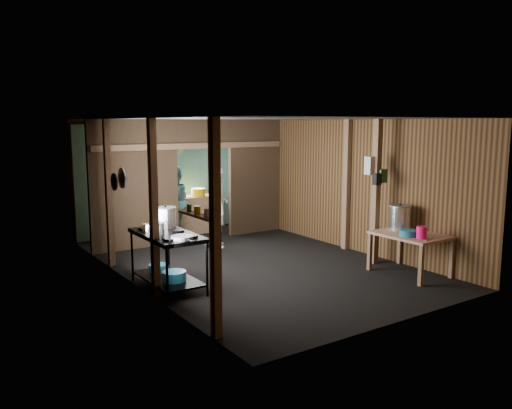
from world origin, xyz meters
TOP-DOWN VIEW (x-y plane):
  - floor at (0.00, 0.00)m, footprint 4.50×7.00m
  - ceiling at (0.00, 0.00)m, footprint 4.50×7.00m
  - wall_back at (0.00, 3.50)m, footprint 4.50×0.00m
  - wall_front at (0.00, -3.50)m, footprint 4.50×0.00m
  - wall_left at (-2.25, 0.00)m, footprint 0.00×7.00m
  - wall_right at (2.25, 0.00)m, footprint 0.00×7.00m
  - partition_left at (-1.32, 2.20)m, footprint 1.85×0.10m
  - partition_right at (1.57, 2.20)m, footprint 1.35×0.10m
  - partition_header at (0.25, 2.20)m, footprint 1.30×0.10m
  - turquoise_panel at (0.00, 3.44)m, footprint 4.40×0.06m
  - back_counter at (0.30, 2.95)m, footprint 1.20×0.50m
  - wall_clock at (0.25, 3.40)m, footprint 0.20×0.03m
  - post_left_a at (-2.18, -2.60)m, footprint 0.10×0.12m
  - post_left_b at (-2.18, -0.80)m, footprint 0.10×0.12m
  - post_left_c at (-2.18, 1.20)m, footprint 0.10×0.12m
  - post_right at (2.18, -0.20)m, footprint 0.10×0.12m
  - post_free at (1.85, -1.30)m, footprint 0.12×0.12m
  - cross_beam at (0.00, 2.15)m, footprint 4.40×0.12m
  - pan_lid_big at (-2.21, 0.40)m, footprint 0.03×0.34m
  - pan_lid_small at (-2.21, 0.80)m, footprint 0.03×0.30m
  - wall_shelf at (-2.15, -2.10)m, footprint 0.14×0.80m
  - jar_white at (-2.15, -2.35)m, footprint 0.07×0.07m
  - jar_yellow at (-2.15, -2.10)m, footprint 0.08×0.08m
  - jar_green at (-2.15, -1.88)m, footprint 0.06×0.06m
  - bag_white at (1.80, -1.22)m, footprint 0.22×0.15m
  - bag_green at (1.92, -1.36)m, footprint 0.16×0.12m
  - bag_black at (1.78, -1.38)m, footprint 0.14×0.10m
  - gas_range at (-1.88, -0.57)m, footprint 0.76×1.47m
  - prep_table at (1.83, -2.13)m, footprint 0.85×1.17m
  - stove_pot_large at (-1.71, -0.14)m, footprint 0.40×0.40m
  - stove_pot_med at (-2.05, -0.58)m, footprint 0.24×0.24m
  - stove_saucepan at (-2.05, -0.20)m, footprint 0.22×0.22m
  - frying_pan at (-1.88, -1.09)m, footprint 0.35×0.56m
  - blue_tub_front at (-1.88, -0.78)m, footprint 0.36×0.36m
  - blue_tub_back at (-1.88, -0.19)m, footprint 0.31×0.31m
  - stock_pot at (1.93, -1.80)m, footprint 0.51×0.51m
  - wash_basin at (1.63, -2.24)m, footprint 0.32×0.32m
  - pink_bucket at (1.69, -2.46)m, footprint 0.17×0.17m
  - knife at (1.74, -2.58)m, footprint 0.30×0.09m
  - yellow_tub at (0.49, 2.95)m, footprint 0.32×0.32m
  - red_cup at (0.12, 2.95)m, footprint 0.11×0.11m
  - cook at (0.15, 1.42)m, footprint 0.61×0.72m
  - worker_back at (-0.15, 2.87)m, footprint 0.93×0.84m

SIDE VIEW (x-z plane):
  - floor at x=0.00m, z-range 0.00..0.00m
  - blue_tub_back at x=-1.88m, z-range 0.17..0.29m
  - blue_tub_front at x=-1.88m, z-range 0.17..0.32m
  - prep_table at x=1.83m, z-range 0.00..0.69m
  - back_counter at x=0.30m, z-range 0.00..0.85m
  - gas_range at x=-1.88m, z-range 0.00..0.87m
  - knife at x=1.74m, z-range 0.70..0.70m
  - wash_basin at x=1.63m, z-range 0.69..0.80m
  - worker_back at x=-0.15m, z-range 0.00..1.57m
  - pink_bucket at x=1.69m, z-range 0.69..0.89m
  - cook at x=0.15m, z-range 0.00..1.67m
  - frying_pan at x=-1.88m, z-range 0.86..0.93m
  - stock_pot at x=1.93m, z-range 0.67..1.13m
  - red_cup at x=0.12m, z-range 0.85..0.98m
  - stove_saucepan at x=-2.05m, z-range 0.87..0.97m
  - yellow_tub at x=0.49m, z-range 0.85..1.03m
  - stove_pot_med at x=-2.05m, z-range 0.85..1.06m
  - stove_pot_large at x=-1.71m, z-range 0.85..1.20m
  - turquoise_panel at x=0.00m, z-range 0.00..2.50m
  - wall_back at x=0.00m, z-range 0.00..2.60m
  - wall_front at x=0.00m, z-range 0.00..2.60m
  - wall_left at x=-2.25m, z-range 0.00..2.60m
  - wall_right at x=2.25m, z-range 0.00..2.60m
  - partition_left at x=-1.32m, z-range 0.00..2.60m
  - partition_right at x=1.57m, z-range 0.00..2.60m
  - post_left_a at x=-2.18m, z-range 0.00..2.60m
  - post_left_b at x=-2.18m, z-range 0.00..2.60m
  - post_left_c at x=-2.18m, z-range 0.00..2.60m
  - post_right at x=2.18m, z-range 0.00..2.60m
  - post_free at x=1.85m, z-range 0.00..2.60m
  - wall_shelf at x=-2.15m, z-range 1.39..1.41m
  - jar_white at x=-2.15m, z-range 1.42..1.52m
  - jar_yellow at x=-2.15m, z-range 1.42..1.52m
  - jar_green at x=-2.15m, z-range 1.42..1.52m
  - pan_lid_small at x=-2.21m, z-range 1.40..1.70m
  - bag_black at x=1.78m, z-range 1.45..1.65m
  - bag_green at x=1.92m, z-range 1.48..1.72m
  - pan_lid_big at x=-2.21m, z-range 1.48..1.82m
  - bag_white at x=1.80m, z-range 1.62..1.94m
  - wall_clock at x=0.25m, z-range 1.80..2.00m
  - cross_beam at x=0.00m, z-range 1.99..2.11m
  - partition_header at x=0.25m, z-range 2.00..2.60m
  - ceiling at x=0.00m, z-range 2.60..2.60m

